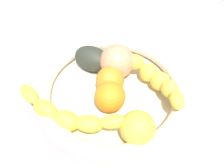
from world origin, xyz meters
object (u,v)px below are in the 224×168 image
at_px(banana_draped_right, 152,76).
at_px(avocado_dark, 92,59).
at_px(apple_yellow, 137,128).
at_px(orange_mid_left, 110,97).
at_px(banana_draped_left, 67,115).
at_px(peach_blush, 117,62).
at_px(orange_front, 110,80).
at_px(fruit_bowl, 112,92).

xyz_separation_m(banana_draped_right, avocado_dark, (0.09, -0.10, -0.01)).
bearing_deg(apple_yellow, orange_mid_left, -79.33).
bearing_deg(banana_draped_left, peach_blush, -149.22).
bearing_deg(orange_front, avocado_dark, -82.45).
bearing_deg(peach_blush, orange_mid_left, 56.90).
bearing_deg(apple_yellow, avocado_dark, -87.53).
bearing_deg(orange_front, peach_blush, -131.41).
bearing_deg(banana_draped_left, orange_front, -156.80).
distance_m(avocado_dark, apple_yellow, 0.20).
bearing_deg(peach_blush, banana_draped_right, 128.05).
distance_m(orange_front, peach_blush, 0.05).
relative_size(banana_draped_right, peach_blush, 2.65).
bearing_deg(peach_blush, avocado_dark, -42.22).
height_order(banana_draped_left, orange_mid_left, orange_mid_left).
xyz_separation_m(banana_draped_right, orange_mid_left, (0.10, 0.01, -0.00)).
xyz_separation_m(banana_draped_left, apple_yellow, (-0.11, 0.08, 0.00)).
height_order(banana_draped_right, orange_mid_left, same).
bearing_deg(avocado_dark, orange_mid_left, 86.47).
bearing_deg(banana_draped_right, peach_blush, -51.95).
bearing_deg(fruit_bowl, orange_mid_left, 59.25).
xyz_separation_m(banana_draped_left, banana_draped_right, (-0.19, -0.02, 0.01)).
relative_size(orange_mid_left, apple_yellow, 0.96).
height_order(fruit_bowl, orange_mid_left, orange_mid_left).
height_order(avocado_dark, apple_yellow, apple_yellow).
bearing_deg(fruit_bowl, avocado_dark, -83.29).
relative_size(avocado_dark, peach_blush, 1.14).
relative_size(fruit_bowl, orange_mid_left, 5.12).
relative_size(fruit_bowl, avocado_dark, 3.71).
bearing_deg(orange_mid_left, peach_blush, -123.10).
xyz_separation_m(banana_draped_right, peach_blush, (0.05, -0.06, 0.00)).
bearing_deg(peach_blush, banana_draped_left, 30.78).
bearing_deg(apple_yellow, banana_draped_right, -131.25).
bearing_deg(orange_mid_left, avocado_dark, -93.53).
relative_size(orange_front, orange_mid_left, 0.96).
relative_size(apple_yellow, peach_blush, 0.86).
xyz_separation_m(orange_mid_left, apple_yellow, (-0.02, 0.08, 0.00)).
height_order(orange_mid_left, avocado_dark, orange_mid_left).
distance_m(fruit_bowl, orange_front, 0.03).
relative_size(banana_draped_left, apple_yellow, 2.72).
xyz_separation_m(fruit_bowl, banana_draped_right, (-0.08, 0.02, 0.03)).
distance_m(banana_draped_right, orange_front, 0.09).
relative_size(orange_front, peach_blush, 0.79).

